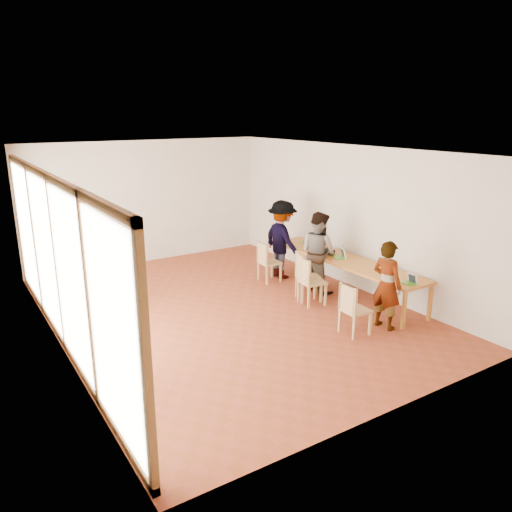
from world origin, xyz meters
The scene contains 25 objects.
ground centered at (0.00, 0.00, 0.00)m, with size 8.00×8.00×0.00m, color brown.
wall_back centered at (0.00, 4.00, 1.50)m, with size 6.00×0.10×3.00m, color beige.
wall_front centered at (0.00, -4.00, 1.50)m, with size 6.00×0.10×3.00m, color beige.
wall_right centered at (3.00, 0.00, 1.50)m, with size 0.10×8.00×3.00m, color beige.
window_wall centered at (-2.96, 0.00, 1.50)m, with size 0.10×8.00×3.00m, color white.
ceiling centered at (0.00, 0.00, 3.02)m, with size 6.00×8.00×0.04m, color white.
communal_table centered at (2.50, -0.43, 0.70)m, with size 0.80×4.00×0.75m.
side_table centered at (-2.09, 1.58, 0.67)m, with size 0.90×0.90×0.75m.
chair_near centered at (1.23, -2.05, 0.55)m, with size 0.43×0.43×0.48m.
chair_mid centered at (1.48, -0.56, 0.58)m, with size 0.50×0.50×0.51m.
chair_far centered at (1.56, -0.33, 0.60)m, with size 0.59×0.59×0.52m.
chair_empty centered at (1.56, 1.03, 0.55)m, with size 0.44×0.44×0.48m.
chair_spare centered at (-1.56, 1.99, 0.50)m, with size 0.40×0.40×0.43m.
person_near centered at (1.95, -2.13, 0.78)m, with size 0.57×0.38×1.57m, color gray.
person_mid centered at (2.14, -0.06, 0.85)m, with size 0.83×0.64×1.70m, color gray.
person_far centered at (2.05, 1.11, 0.89)m, with size 1.14×0.66×1.77m, color gray.
laptop_near centered at (2.43, -2.24, 0.80)m, with size 0.20×0.23×0.18m.
laptop_mid centered at (2.48, -0.37, 0.81)m, with size 0.29×0.30×0.21m.
laptop_far centered at (2.67, 0.95, 0.81)m, with size 0.30×0.32×0.23m.
yellow_mug centered at (2.62, 0.63, 0.80)m, with size 0.13×0.13×0.11m, color orange.
green_bottle centered at (2.53, 0.68, 0.89)m, with size 0.07×0.07×0.28m, color #1E8138.
clear_glass centered at (2.72, -1.42, 0.80)m, with size 0.07×0.07×0.09m, color silver.
condiment_cup centered at (2.74, 0.18, 0.78)m, with size 0.08×0.08×0.06m, color white.
pink_phone centered at (2.22, -0.49, 0.76)m, with size 0.05×0.10×0.01m, color #F5487B.
black_pouch centered at (2.50, 0.04, 0.80)m, with size 0.16×0.26×0.09m, color black.
Camera 1 is at (-4.30, -7.73, 3.64)m, focal length 35.00 mm.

